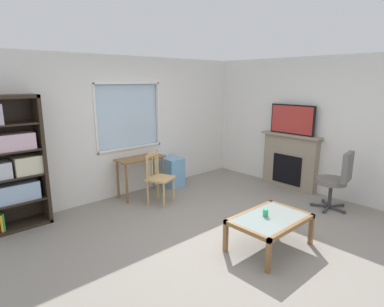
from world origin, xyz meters
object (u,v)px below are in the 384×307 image
Objects in this scene: fireplace at (290,161)px; tv at (292,120)px; office_chair at (337,178)px; wooden_chair at (159,177)px; plastic_drawer_unit at (172,172)px; desk_under_window at (140,165)px; bookshelf at (7,163)px; sippy_cup at (266,213)px; coffee_table at (270,221)px.

tv reaches higher than fireplace.
office_chair is at bearing -110.32° from tv.
tv reaches higher than wooden_chair.
wooden_chair reaches higher than plastic_drawer_unit.
desk_under_window is 0.97× the size of tv.
tv is (4.58, -1.71, 0.39)m from bookshelf.
sippy_cup is (0.10, -2.15, 0.00)m from wooden_chair.
wooden_chair is at bearing 155.80° from tv.
fireplace is 0.83m from tv.
office_chair is 0.98× the size of coffee_table.
wooden_chair is at bearing 93.09° from coffee_table.
sippy_cup reaches higher than coffee_table.
coffee_table is at bearing -153.99° from fireplace.
tv is (1.66, -1.65, 1.09)m from plastic_drawer_unit.
fireplace is 13.55× the size of sippy_cup.
fireplace is (2.44, -1.09, 0.09)m from wooden_chair.
tv is at bearing -33.18° from desk_under_window.
fireplace reaches higher than office_chair.
coffee_table is at bearing -51.23° from bookshelf.
fireplace is at bearing -0.00° from tv.
bookshelf reaches higher than office_chair.
bookshelf is 3.70m from coffee_table.
sippy_cup is (-2.33, -1.07, -0.08)m from fireplace.
plastic_drawer_unit is at bearing 3.62° from desk_under_window.
bookshelf is at bearing 178.85° from plastic_drawer_unit.
office_chair is 1.88m from coffee_table.
desk_under_window reaches higher than sippy_cup.
desk_under_window is 0.73× the size of fireplace.
sippy_cup is (-2.31, -1.07, -0.91)m from tv.
bookshelf is 2.17× the size of desk_under_window.
wooden_chair is 0.89× the size of coffee_table.
tv reaches higher than office_chair.
coffee_table is (-0.64, -2.78, 0.07)m from plastic_drawer_unit.
desk_under_window is at bearing -176.38° from plastic_drawer_unit.
desk_under_window is at bearing 146.82° from tv.
office_chair is at bearing -53.56° from desk_under_window.
plastic_drawer_unit is (0.79, 0.05, -0.30)m from desk_under_window.
desk_under_window is 0.85m from plastic_drawer_unit.
bookshelf reaches higher than fireplace.
tv reaches higher than sippy_cup.
coffee_table is (-2.32, -1.13, -0.18)m from fireplace.
fireplace reaches higher than plastic_drawer_unit.
bookshelf reaches higher than coffee_table.
fireplace is at bearing 26.01° from coffee_table.
tv is (2.45, -1.60, 0.78)m from desk_under_window.
wooden_chair is at bearing -16.12° from bookshelf.
wooden_chair is 0.74× the size of fireplace.
sippy_cup is at bearing -50.77° from bookshelf.
plastic_drawer_unit is 0.58× the size of coffee_table.
bookshelf is 2.14× the size of wooden_chair.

